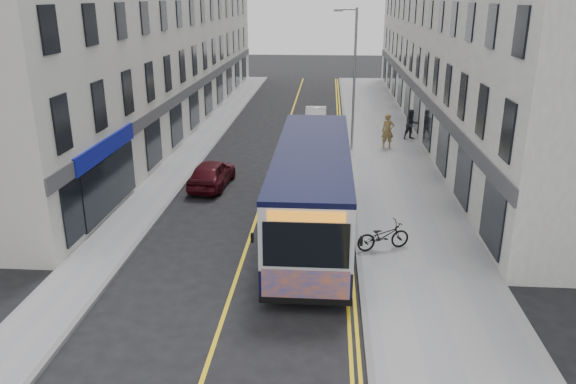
# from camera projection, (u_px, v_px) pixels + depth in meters

# --- Properties ---
(ground) EXTENTS (140.00, 140.00, 0.00)m
(ground) POSITION_uv_depth(u_px,v_px,m) (246.00, 250.00, 20.06)
(ground) COLOR black
(ground) RESTS_ON ground
(pavement_east) EXTENTS (4.50, 64.00, 0.12)m
(pavement_east) POSITION_uv_depth(u_px,v_px,m) (389.00, 160.00, 30.91)
(pavement_east) COLOR gray
(pavement_east) RESTS_ON ground
(pavement_west) EXTENTS (2.00, 64.00, 0.12)m
(pavement_west) POSITION_uv_depth(u_px,v_px,m) (188.00, 156.00, 31.67)
(pavement_west) COLOR gray
(pavement_west) RESTS_ON ground
(kerb_east) EXTENTS (0.18, 64.00, 0.13)m
(kerb_east) POSITION_uv_depth(u_px,v_px,m) (348.00, 159.00, 31.06)
(kerb_east) COLOR slate
(kerb_east) RESTS_ON ground
(kerb_west) EXTENTS (0.18, 64.00, 0.13)m
(kerb_west) POSITION_uv_depth(u_px,v_px,m) (206.00, 156.00, 31.60)
(kerb_west) COLOR slate
(kerb_west) RESTS_ON ground
(road_centre_line) EXTENTS (0.12, 64.00, 0.01)m
(road_centre_line) POSITION_uv_depth(u_px,v_px,m) (276.00, 158.00, 31.35)
(road_centre_line) COLOR yellow
(road_centre_line) RESTS_ON ground
(road_dbl_yellow_inner) EXTENTS (0.10, 64.00, 0.01)m
(road_dbl_yellow_inner) POSITION_uv_depth(u_px,v_px,m) (340.00, 160.00, 31.11)
(road_dbl_yellow_inner) COLOR yellow
(road_dbl_yellow_inner) RESTS_ON ground
(road_dbl_yellow_outer) EXTENTS (0.10, 64.00, 0.01)m
(road_dbl_yellow_outer) POSITION_uv_depth(u_px,v_px,m) (344.00, 160.00, 31.09)
(road_dbl_yellow_outer) COLOR yellow
(road_dbl_yellow_outer) RESTS_ON ground
(terrace_east) EXTENTS (6.00, 46.00, 13.00)m
(terrace_east) POSITION_uv_depth(u_px,v_px,m) (462.00, 29.00, 36.88)
(terrace_east) COLOR white
(terrace_east) RESTS_ON ground
(terrace_west) EXTENTS (6.00, 46.00, 13.00)m
(terrace_west) POSITION_uv_depth(u_px,v_px,m) (157.00, 28.00, 38.28)
(terrace_west) COLOR silver
(terrace_west) RESTS_ON ground
(streetlamp) EXTENTS (1.32, 0.18, 8.00)m
(streetlamp) POSITION_uv_depth(u_px,v_px,m) (353.00, 75.00, 31.50)
(streetlamp) COLOR gray
(streetlamp) RESTS_ON ground
(city_bus) EXTENTS (2.73, 11.70, 3.40)m
(city_bus) POSITION_uv_depth(u_px,v_px,m) (312.00, 187.00, 20.91)
(city_bus) COLOR black
(city_bus) RESTS_ON ground
(bicycle) EXTENTS (2.06, 1.30, 1.02)m
(bicycle) POSITION_uv_depth(u_px,v_px,m) (383.00, 236.00, 19.70)
(bicycle) COLOR black
(bicycle) RESTS_ON pavement_east
(pedestrian_near) EXTENTS (0.78, 0.55, 2.00)m
(pedestrian_near) POSITION_uv_depth(u_px,v_px,m) (388.00, 131.00, 32.76)
(pedestrian_near) COLOR olive
(pedestrian_near) RESTS_ON pavement_east
(pedestrian_far) EXTENTS (1.09, 0.98, 1.85)m
(pedestrian_far) POSITION_uv_depth(u_px,v_px,m) (411.00, 124.00, 34.81)
(pedestrian_far) COLOR black
(pedestrian_far) RESTS_ON pavement_east
(car_white) EXTENTS (1.45, 4.08, 1.34)m
(car_white) POSITION_uv_depth(u_px,v_px,m) (316.00, 118.00, 38.58)
(car_white) COLOR silver
(car_white) RESTS_ON ground
(car_maroon) EXTENTS (1.88, 4.02, 1.33)m
(car_maroon) POSITION_uv_depth(u_px,v_px,m) (212.00, 173.00, 26.52)
(car_maroon) COLOR #440B13
(car_maroon) RESTS_ON ground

